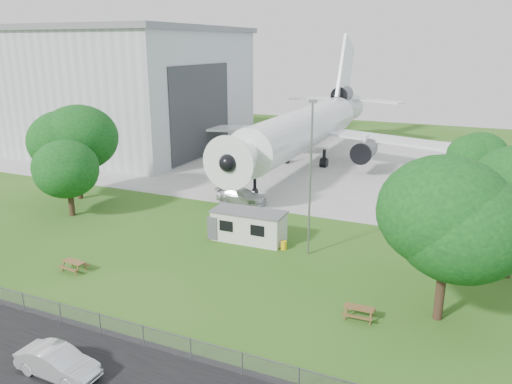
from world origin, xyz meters
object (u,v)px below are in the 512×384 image
at_px(airliner, 307,126).
at_px(hangar, 98,86).
at_px(picnic_east, 358,318).
at_px(site_cabin, 249,226).
at_px(picnic_west, 75,271).
at_px(car_centre_sedan, 58,363).

bearing_deg(airliner, hangar, 179.78).
relative_size(hangar, picnic_east, 23.89).
xyz_separation_m(site_cabin, picnic_east, (11.38, -8.67, -1.31)).
height_order(airliner, site_cabin, airliner).
height_order(site_cabin, picnic_east, site_cabin).
bearing_deg(picnic_west, car_centre_sedan, -44.33).
bearing_deg(airliner, site_cabin, -80.76).
distance_m(airliner, picnic_west, 40.18).
relative_size(hangar, car_centre_sedan, 9.63).
distance_m(picnic_east, car_centre_sedan, 17.02).
bearing_deg(site_cabin, airliner, 99.24).
bearing_deg(picnic_east, hangar, 142.01).
bearing_deg(picnic_east, picnic_west, -176.55).
distance_m(site_cabin, car_centre_sedan, 20.27).
height_order(hangar, site_cabin, hangar).
distance_m(airliner, picnic_east, 41.24).
bearing_deg(picnic_west, picnic_east, 11.03).
distance_m(hangar, airliner, 36.21).
bearing_deg(site_cabin, picnic_east, -37.30).
xyz_separation_m(site_cabin, picnic_west, (-9.17, -10.65, -1.31)).
distance_m(hangar, picnic_west, 51.57).
xyz_separation_m(site_cabin, car_centre_sedan, (-1.08, -20.23, -0.58)).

